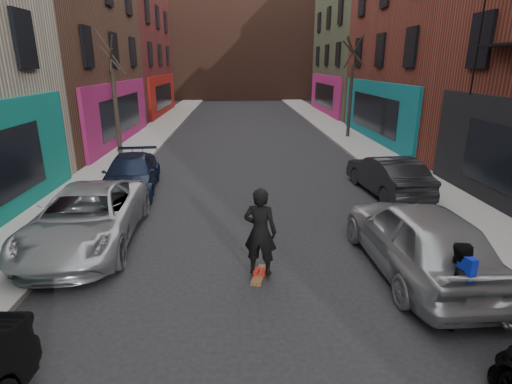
{
  "coord_description": "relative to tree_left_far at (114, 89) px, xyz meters",
  "views": [
    {
      "loc": [
        -0.73,
        -0.62,
        4.46
      ],
      "look_at": [
        -0.31,
        8.26,
        1.6
      ],
      "focal_mm": 28.0,
      "sensor_mm": 36.0,
      "label": 1
    }
  ],
  "objects": [
    {
      "name": "building_far",
      "position": [
        6.2,
        38.0,
        3.62
      ],
      "size": [
        40.0,
        10.0,
        14.0
      ],
      "primitive_type": "cube",
      "color": "#47281E",
      "rests_on": "ground"
    },
    {
      "name": "parked_left_far",
      "position": [
        1.6,
        -8.94,
        -2.65
      ],
      "size": [
        2.65,
        5.33,
        1.45
      ],
      "primitive_type": "imported",
      "rotation": [
        0.0,
        0.0,
        0.05
      ],
      "color": "gray",
      "rests_on": "ground"
    },
    {
      "name": "sidewalk_left",
      "position": [
        -0.05,
        12.0,
        -3.31
      ],
      "size": [
        2.5,
        84.0,
        0.13
      ],
      "primitive_type": "cube",
      "color": "gray",
      "rests_on": "ground"
    },
    {
      "name": "tree_right_far",
      "position": [
        12.4,
        6.0,
        0.15
      ],
      "size": [
        2.0,
        2.0,
        6.8
      ],
      "primitive_type": null,
      "color": "black",
      "rests_on": "sidewalk_right"
    },
    {
      "name": "parked_right_end",
      "position": [
        10.8,
        -5.15,
        -2.69
      ],
      "size": [
        1.89,
        4.34,
        1.39
      ],
      "primitive_type": "imported",
      "rotation": [
        0.0,
        0.0,
        3.24
      ],
      "color": "black",
      "rests_on": "ground"
    },
    {
      "name": "skateboarder",
      "position": [
        5.92,
        -10.87,
        -2.3
      ],
      "size": [
        0.82,
        0.65,
        1.95
      ],
      "primitive_type": "imported",
      "rotation": [
        0.0,
        0.0,
        2.85
      ],
      "color": "black",
      "rests_on": "skateboard"
    },
    {
      "name": "parked_left_end",
      "position": [
        1.6,
        -4.48,
        -2.73
      ],
      "size": [
        2.23,
        4.6,
        1.29
      ],
      "primitive_type": "imported",
      "rotation": [
        0.0,
        0.0,
        0.1
      ],
      "color": "black",
      "rests_on": "ground"
    },
    {
      "name": "skateboard",
      "position": [
        5.92,
        -10.87,
        -3.33
      ],
      "size": [
        0.44,
        0.83,
        0.1
      ],
      "primitive_type": "cube",
      "rotation": [
        0.0,
        0.0,
        -0.29
      ],
      "color": "brown",
      "rests_on": "ground"
    },
    {
      "name": "pedestrian",
      "position": [
        9.2,
        -12.72,
        -2.57
      ],
      "size": [
        0.91,
        0.78,
        1.61
      ],
      "rotation": [
        0.0,
        0.0,
        3.39
      ],
      "color": "black",
      "rests_on": "ground"
    },
    {
      "name": "sidewalk_right",
      "position": [
        12.45,
        12.0,
        -3.31
      ],
      "size": [
        2.5,
        84.0,
        0.13
      ],
      "primitive_type": "cube",
      "color": "gray",
      "rests_on": "ground"
    },
    {
      "name": "parked_right_far",
      "position": [
        9.4,
        -10.79,
        -2.55
      ],
      "size": [
        2.13,
        4.96,
        1.67
      ],
      "primitive_type": "imported",
      "rotation": [
        0.0,
        0.0,
        3.17
      ],
      "color": "#95989D",
      "rests_on": "ground"
    },
    {
      "name": "tree_left_far",
      "position": [
        0.0,
        0.0,
        0.0
      ],
      "size": [
        2.0,
        2.0,
        6.5
      ],
      "primitive_type": null,
      "color": "black",
      "rests_on": "sidewalk_left"
    }
  ]
}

